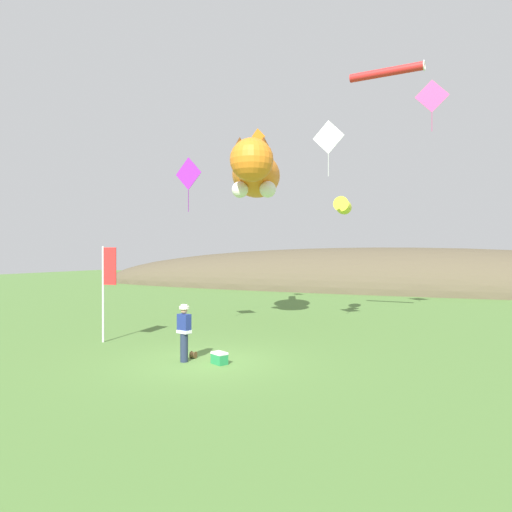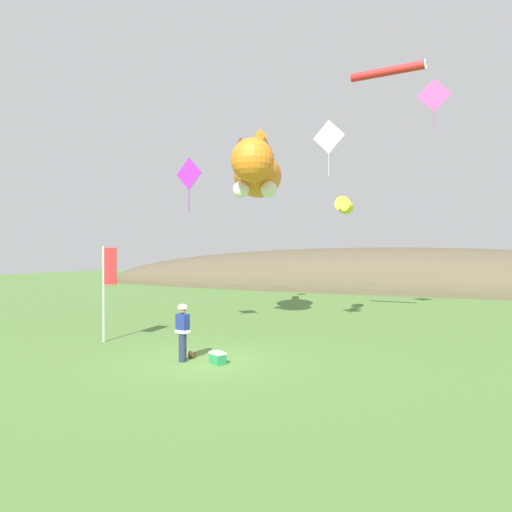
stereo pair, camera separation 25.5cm
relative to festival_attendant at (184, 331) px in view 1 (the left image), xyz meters
The scene contains 13 objects.
ground_plane 1.13m from the festival_attendant, 23.46° to the left, with size 120.00×120.00×0.00m, color #517A38.
distant_hill_ridge 31.06m from the festival_attendant, 88.99° to the left, with size 62.14×12.07×7.82m.
festival_attendant is the anchor object (origin of this frame).
kite_spool 0.99m from the festival_attendant, 88.87° to the left, with size 0.17×0.23×0.23m.
picnic_cooler 1.38m from the festival_attendant, 10.17° to the left, with size 0.58×0.51×0.36m.
festival_banner_pole 4.80m from the festival_attendant, 161.88° to the left, with size 0.66×0.08×3.63m.
kite_giant_cat 10.58m from the festival_attendant, 99.03° to the left, with size 3.79×8.03×2.54m.
kite_fish_windsock 12.02m from the festival_attendant, 77.14° to the left, with size 1.12×2.79×0.84m.
kite_tube_streamer 13.96m from the festival_attendant, 58.96° to the left, with size 3.15×0.58×0.44m.
kite_diamond_white 9.58m from the festival_attendant, 62.61° to the left, with size 1.32×0.16×2.23m.
kite_diamond_pink 16.34m from the festival_attendant, 59.67° to the left, with size 1.54×0.19×2.45m.
kite_diamond_violet 7.48m from the festival_attendant, 120.81° to the left, with size 1.35×0.18×2.26m.
kite_diamond_orange 15.58m from the festival_attendant, 103.42° to the left, with size 1.08×0.29×2.01m.
Camera 1 is at (7.19, -12.18, 3.35)m, focal length 32.00 mm.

